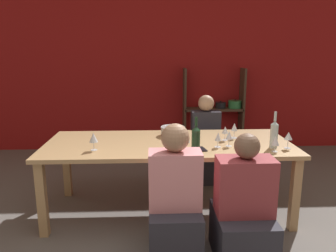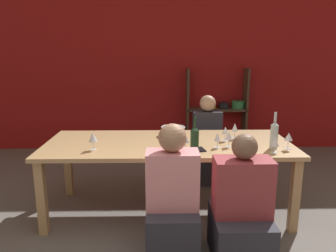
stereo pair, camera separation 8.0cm
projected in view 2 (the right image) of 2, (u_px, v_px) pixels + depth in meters
wall_back_red at (170, 72)px, 5.63m from camera, size 8.80×0.06×2.70m
shelf_unit at (217, 123)px, 5.64m from camera, size 1.03×0.30×1.42m
dining_table at (168, 149)px, 3.43m from camera, size 2.54×1.05×0.78m
mixing_bowl at (173, 131)px, 3.68m from camera, size 0.27×0.27×0.10m
wine_bottle_green at (195, 140)px, 3.00m from camera, size 0.08×0.08×0.35m
wine_bottle_dark at (274, 134)px, 3.17m from camera, size 0.07×0.07×0.36m
wine_glass_red_a at (93, 138)px, 3.13m from camera, size 0.08×0.08×0.17m
wine_glass_red_b at (275, 142)px, 3.04m from camera, size 0.07×0.07×0.16m
wine_glass_empty_a at (185, 138)px, 3.10m from camera, size 0.07×0.07×0.18m
wine_glass_red_c at (225, 131)px, 3.45m from camera, size 0.07×0.07×0.15m
wine_glass_red_d at (218, 137)px, 3.20m from camera, size 0.06×0.06×0.15m
wine_glass_red_e at (229, 136)px, 3.23m from camera, size 0.07×0.07×0.15m
wine_glass_red_f at (235, 128)px, 3.53m from camera, size 0.07×0.07×0.17m
wine_glass_empty_b at (289, 137)px, 3.14m from camera, size 0.08×0.08×0.16m
cell_phone at (201, 149)px, 3.15m from camera, size 0.10×0.16×0.01m
person_near_a at (241, 217)px, 2.67m from camera, size 0.46×0.57×1.08m
person_far_a at (206, 149)px, 4.35m from camera, size 0.37×0.47×1.15m
person_near_b at (172, 211)px, 2.69m from camera, size 0.42×0.53×1.16m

